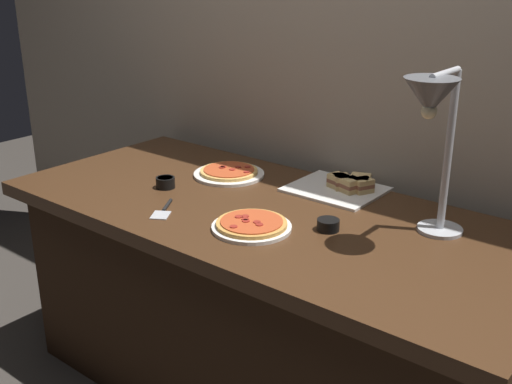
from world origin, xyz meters
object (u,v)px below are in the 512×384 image
serving_spatula (164,210)px  sandwich_platter (344,186)px  heat_lamp (433,114)px  pizza_plate_center (252,225)px  sauce_cup_far (165,182)px  sauce_cup_near (328,224)px  pizza_plate_front (229,173)px

serving_spatula → sandwich_platter: bearing=55.6°
heat_lamp → pizza_plate_center: heat_lamp is taller
pizza_plate_center → sauce_cup_far: sauce_cup_far is taller
pizza_plate_center → serving_spatula: 0.33m
heat_lamp → sauce_cup_near: heat_lamp is taller
sandwich_platter → heat_lamp: bearing=-31.5°
sandwich_platter → pizza_plate_front: bearing=-163.6°
pizza_plate_front → sauce_cup_near: sauce_cup_near is taller
sauce_cup_near → serving_spatula: size_ratio=0.44×
pizza_plate_front → pizza_plate_center: same height
heat_lamp → sauce_cup_far: (-0.95, -0.12, -0.38)m
pizza_plate_center → heat_lamp: bearing=24.9°
sauce_cup_near → heat_lamp: bearing=15.0°
sauce_cup_far → serving_spatula: (0.16, -0.16, -0.02)m
pizza_plate_front → sauce_cup_near: (0.59, -0.20, 0.01)m
pizza_plate_front → sauce_cup_far: size_ratio=3.93×
sandwich_platter → sauce_cup_far: size_ratio=4.62×
pizza_plate_front → sauce_cup_far: (-0.09, -0.25, 0.01)m
pizza_plate_front → sandwich_platter: (0.44, 0.13, 0.01)m
pizza_plate_center → sauce_cup_near: size_ratio=3.56×
pizza_plate_center → sandwich_platter: (0.05, 0.47, 0.01)m
heat_lamp → sauce_cup_near: (-0.27, -0.07, -0.38)m
sauce_cup_near → sauce_cup_far: (-0.68, -0.05, 0.00)m
sauce_cup_near → sauce_cup_far: 0.68m
sandwich_platter → sauce_cup_near: size_ratio=4.58×
pizza_plate_center → serving_spatula: size_ratio=1.55×
sauce_cup_far → heat_lamp: bearing=7.4°
pizza_plate_center → sauce_cup_near: bearing=36.7°
pizza_plate_front → serving_spatula: pizza_plate_front is taller
pizza_plate_front → heat_lamp: bearing=-8.3°
pizza_plate_center → sauce_cup_far: bearing=169.2°
sauce_cup_near → pizza_plate_front: bearing=161.2°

